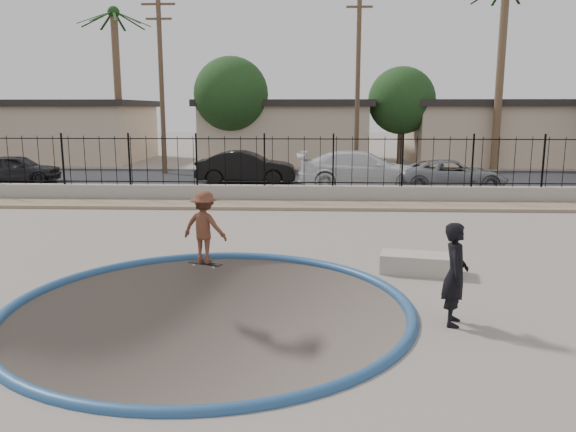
# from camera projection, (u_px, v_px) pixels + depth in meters

# --- Properties ---
(ground) EXTENTS (120.00, 120.00, 2.20)m
(ground) POSITION_uv_depth(u_px,v_px,m) (269.00, 221.00, 22.61)
(ground) COLOR slate
(ground) RESTS_ON ground
(bowl_pit) EXTENTS (6.84, 6.84, 1.80)m
(bowl_pit) POSITION_uv_depth(u_px,v_px,m) (210.00, 308.00, 9.65)
(bowl_pit) COLOR #483C37
(bowl_pit) RESTS_ON ground
(coping_ring) EXTENTS (7.04, 7.04, 0.20)m
(coping_ring) POSITION_uv_depth(u_px,v_px,m) (210.00, 308.00, 9.65)
(coping_ring) COLOR navy
(coping_ring) RESTS_ON ground
(rock_strip) EXTENTS (42.00, 1.60, 0.11)m
(rock_strip) POSITION_uv_depth(u_px,v_px,m) (262.00, 205.00, 19.65)
(rock_strip) COLOR tan
(rock_strip) RESTS_ON ground
(retaining_wall) EXTENTS (42.00, 0.45, 0.60)m
(retaining_wall) POSITION_uv_depth(u_px,v_px,m) (265.00, 193.00, 20.68)
(retaining_wall) COLOR gray
(retaining_wall) RESTS_ON ground
(fence) EXTENTS (40.00, 0.04, 1.80)m
(fence) POSITION_uv_depth(u_px,v_px,m) (265.00, 161.00, 20.46)
(fence) COLOR black
(fence) RESTS_ON retaining_wall
(street) EXTENTS (90.00, 8.00, 0.04)m
(street) POSITION_uv_depth(u_px,v_px,m) (276.00, 179.00, 27.31)
(street) COLOR black
(street) RESTS_ON ground
(house_west) EXTENTS (11.60, 8.60, 3.90)m
(house_west) POSITION_uv_depth(u_px,v_px,m) (58.00, 130.00, 36.90)
(house_west) COLOR tan
(house_west) RESTS_ON ground
(house_center) EXTENTS (10.60, 8.60, 3.90)m
(house_center) POSITION_uv_depth(u_px,v_px,m) (286.00, 131.00, 36.26)
(house_center) COLOR tan
(house_center) RESTS_ON ground
(house_east) EXTENTS (12.60, 8.60, 3.90)m
(house_east) POSITION_uv_depth(u_px,v_px,m) (505.00, 131.00, 35.67)
(house_east) COLOR tan
(house_east) RESTS_ON ground
(palm_mid) EXTENTS (2.30, 2.30, 9.30)m
(palm_mid) POSITION_uv_depth(u_px,v_px,m) (116.00, 52.00, 33.35)
(palm_mid) COLOR brown
(palm_mid) RESTS_ON ground
(palm_right) EXTENTS (2.30, 2.30, 10.30)m
(palm_right) POSITION_uv_depth(u_px,v_px,m) (503.00, 34.00, 30.33)
(palm_right) COLOR brown
(palm_right) RESTS_ON ground
(utility_pole_left) EXTENTS (1.70, 0.24, 9.00)m
(utility_pole_left) POSITION_uv_depth(u_px,v_px,m) (161.00, 82.00, 28.64)
(utility_pole_left) COLOR #473323
(utility_pole_left) RESTS_ON ground
(utility_pole_mid) EXTENTS (1.70, 0.24, 9.50)m
(utility_pole_mid) POSITION_uv_depth(u_px,v_px,m) (358.00, 77.00, 28.17)
(utility_pole_mid) COLOR #473323
(utility_pole_mid) RESTS_ON ground
(street_tree_left) EXTENTS (4.32, 4.32, 6.36)m
(street_tree_left) POSITION_uv_depth(u_px,v_px,m) (231.00, 94.00, 32.54)
(street_tree_left) COLOR #473323
(street_tree_left) RESTS_ON ground
(street_tree_mid) EXTENTS (3.96, 3.96, 5.83)m
(street_tree_mid) POSITION_uv_depth(u_px,v_px,m) (402.00, 101.00, 33.16)
(street_tree_mid) COLOR #473323
(street_tree_mid) RESTS_ON ground
(skater) EXTENTS (1.13, 0.85, 1.56)m
(skater) POSITION_uv_depth(u_px,v_px,m) (205.00, 231.00, 12.08)
(skater) COLOR brown
(skater) RESTS_ON ground
(skateboard) EXTENTS (0.78, 0.47, 0.07)m
(skateboard) POSITION_uv_depth(u_px,v_px,m) (205.00, 264.00, 12.22)
(skateboard) COLOR black
(skateboard) RESTS_ON ground
(videographer) EXTENTS (0.52, 0.67, 1.65)m
(videographer) POSITION_uv_depth(u_px,v_px,m) (455.00, 274.00, 8.79)
(videographer) COLOR black
(videographer) RESTS_ON ground
(concrete_ledge) EXTENTS (1.71, 1.01, 0.40)m
(concrete_ledge) POSITION_uv_depth(u_px,v_px,m) (420.00, 263.00, 11.69)
(concrete_ledge) COLOR #A39E90
(concrete_ledge) RESTS_ON ground
(car_a) EXTENTS (3.89, 1.88, 1.28)m
(car_a) POSITION_uv_depth(u_px,v_px,m) (17.00, 168.00, 25.72)
(car_a) COLOR black
(car_a) RESTS_ON street
(car_b) EXTENTS (4.44, 1.56, 1.46)m
(car_b) POSITION_uv_depth(u_px,v_px,m) (246.00, 168.00, 25.26)
(car_b) COLOR black
(car_b) RESTS_ON street
(car_c) EXTENTS (5.56, 2.47, 1.58)m
(car_c) POSITION_uv_depth(u_px,v_px,m) (362.00, 170.00, 23.77)
(car_c) COLOR silver
(car_c) RESTS_ON street
(car_d) EXTENTS (4.64, 2.34, 1.26)m
(car_d) POSITION_uv_depth(u_px,v_px,m) (451.00, 175.00, 23.33)
(car_d) COLOR gray
(car_d) RESTS_ON street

